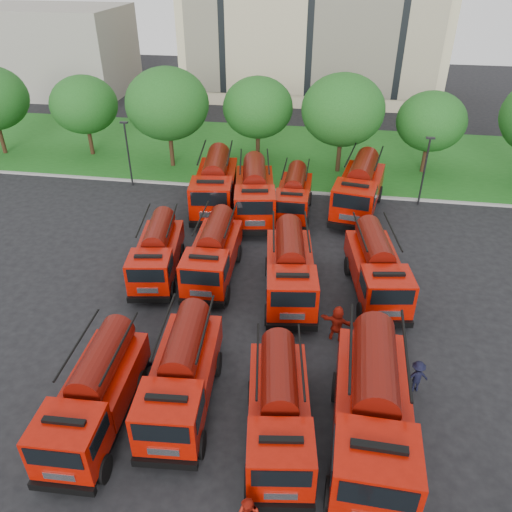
{
  "coord_description": "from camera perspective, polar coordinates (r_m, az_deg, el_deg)",
  "views": [
    {
      "loc": [
        5.49,
        -17.34,
        16.29
      ],
      "look_at": [
        1.82,
        5.46,
        1.8
      ],
      "focal_mm": 35.0,
      "sensor_mm": 36.0,
      "label": 1
    }
  ],
  "objects": [
    {
      "name": "tree_2",
      "position": [
        42.54,
        -10.11,
        16.75
      ],
      "size": [
        6.72,
        6.72,
        8.22
      ],
      "color": "#382314",
      "rests_on": "ground"
    },
    {
      "name": "fire_truck_7",
      "position": [
        27.42,
        13.6,
        -1.3
      ],
      "size": [
        3.45,
        7.25,
        3.17
      ],
      "rotation": [
        0.0,
        0.0,
        0.16
      ],
      "color": "black",
      "rests_on": "ground"
    },
    {
      "name": "lamp_post_0",
      "position": [
        40.15,
        -14.44,
        11.62
      ],
      "size": [
        0.6,
        0.25,
        5.11
      ],
      "color": "black",
      "rests_on": "ground"
    },
    {
      "name": "fire_truck_11",
      "position": [
        35.96,
        11.71,
        7.67
      ],
      "size": [
        3.96,
        8.22,
        3.59
      ],
      "rotation": [
        0.0,
        0.0,
        -0.16
      ],
      "color": "black",
      "rests_on": "ground"
    },
    {
      "name": "firefighter_3",
      "position": [
        23.25,
        17.58,
        -14.32
      ],
      "size": [
        1.1,
        0.72,
        1.57
      ],
      "primitive_type": "imported",
      "rotation": [
        0.0,
        0.0,
        3.35
      ],
      "color": "black",
      "rests_on": "ground"
    },
    {
      "name": "fire_truck_5",
      "position": [
        28.1,
        -4.9,
        0.37
      ],
      "size": [
        2.71,
        6.91,
        3.11
      ],
      "rotation": [
        0.0,
        0.0,
        0.04
      ],
      "color": "black",
      "rests_on": "ground"
    },
    {
      "name": "tree_1",
      "position": [
        47.19,
        -19.06,
        16.04
      ],
      "size": [
        5.71,
        5.71,
        6.98
      ],
      "color": "#382314",
      "rests_on": "ground"
    },
    {
      "name": "fire_truck_2",
      "position": [
        19.54,
        2.65,
        -17.1
      ],
      "size": [
        3.16,
        6.84,
        3.0
      ],
      "rotation": [
        0.0,
        0.0,
        0.14
      ],
      "color": "black",
      "rests_on": "ground"
    },
    {
      "name": "fire_truck_3",
      "position": [
        19.58,
        13.18,
        -16.7
      ],
      "size": [
        3.05,
        8.0,
        3.61
      ],
      "rotation": [
        0.0,
        0.0,
        -0.02
      ],
      "color": "black",
      "rests_on": "ground"
    },
    {
      "name": "tree_4",
      "position": [
        41.35,
        9.9,
        16.13
      ],
      "size": [
        6.55,
        6.55,
        8.01
      ],
      "color": "#382314",
      "rests_on": "ground"
    },
    {
      "name": "fire_truck_9",
      "position": [
        34.7,
        -0.16,
        7.32
      ],
      "size": [
        3.85,
        7.93,
        3.46
      ],
      "rotation": [
        0.0,
        0.0,
        0.17
      ],
      "color": "black",
      "rests_on": "ground"
    },
    {
      "name": "firefighter_4",
      "position": [
        23.85,
        -12.49,
        -11.94
      ],
      "size": [
        1.04,
        1.06,
        1.84
      ],
      "primitive_type": "imported",
      "rotation": [
        0.0,
        0.0,
        2.31
      ],
      "color": "black",
      "rests_on": "ground"
    },
    {
      "name": "fire_truck_1",
      "position": [
        20.87,
        -8.43,
        -13.2
      ],
      "size": [
        2.93,
        7.01,
        3.12
      ],
      "rotation": [
        0.0,
        0.0,
        0.08
      ],
      "color": "black",
      "rests_on": "ground"
    },
    {
      "name": "fire_truck_6",
      "position": [
        26.57,
        3.92,
        -1.43
      ],
      "size": [
        3.41,
        7.43,
        3.26
      ],
      "rotation": [
        0.0,
        0.0,
        0.14
      ],
      "color": "black",
      "rests_on": "ground"
    },
    {
      "name": "side_building",
      "position": [
        71.76,
        -22.18,
        20.92
      ],
      "size": [
        18.0,
        12.0,
        10.0
      ],
      "primitive_type": "cube",
      "color": "gray",
      "rests_on": "ground"
    },
    {
      "name": "tree_5",
      "position": [
        43.2,
        19.39,
        14.31
      ],
      "size": [
        5.46,
        5.46,
        6.68
      ],
      "color": "#382314",
      "rests_on": "ground"
    },
    {
      "name": "fire_truck_8",
      "position": [
        35.9,
        -4.69,
        8.24
      ],
      "size": [
        3.76,
        8.25,
        3.62
      ],
      "rotation": [
        0.0,
        0.0,
        0.13
      ],
      "color": "black",
      "rests_on": "ground"
    },
    {
      "name": "ground",
      "position": [
        24.41,
        -6.36,
        -9.99
      ],
      "size": [
        140.0,
        140.0,
        0.0
      ],
      "primitive_type": "plane",
      "color": "black",
      "rests_on": "ground"
    },
    {
      "name": "curb",
      "position": [
        39.18,
        0.26,
        7.65
      ],
      "size": [
        70.0,
        0.3,
        0.14
      ],
      "primitive_type": "cube",
      "color": "gray",
      "rests_on": "ground"
    },
    {
      "name": "fire_truck_10",
      "position": [
        35.03,
        4.35,
        6.99
      ],
      "size": [
        2.43,
        6.46,
        2.93
      ],
      "rotation": [
        0.0,
        0.0,
        0.01
      ],
      "color": "black",
      "rests_on": "ground"
    },
    {
      "name": "fire_truck_4",
      "position": [
        28.76,
        -11.21,
        0.44
      ],
      "size": [
        3.2,
        6.74,
        2.95
      ],
      "rotation": [
        0.0,
        0.0,
        0.16
      ],
      "color": "black",
      "rests_on": "ground"
    },
    {
      "name": "fire_truck_0",
      "position": [
        20.92,
        -17.89,
        -14.76
      ],
      "size": [
        2.7,
        6.82,
        3.06
      ],
      "rotation": [
        0.0,
        0.0,
        0.04
      ],
      "color": "black",
      "rests_on": "ground"
    },
    {
      "name": "tree_3",
      "position": [
        43.42,
        0.22,
        16.61
      ],
      "size": [
        5.88,
        5.88,
        7.19
      ],
      "color": "#382314",
      "rests_on": "ground"
    },
    {
      "name": "lawn",
      "position": [
        46.6,
        1.84,
        11.71
      ],
      "size": [
        70.0,
        16.0,
        0.12
      ],
      "primitive_type": "cube",
      "color": "#185215",
      "rests_on": "ground"
    },
    {
      "name": "firefighter_5",
      "position": [
        24.87,
        9.07,
        -9.3
      ],
      "size": [
        1.9,
        1.18,
        1.9
      ],
      "primitive_type": "imported",
      "rotation": [
        0.0,
        0.0,
        2.89
      ],
      "color": "maroon",
      "rests_on": "ground"
    },
    {
      "name": "lamp_post_1",
      "position": [
        37.61,
        18.74,
        9.54
      ],
      "size": [
        0.6,
        0.25,
        5.11
      ],
      "color": "black",
      "rests_on": "ground"
    }
  ]
}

